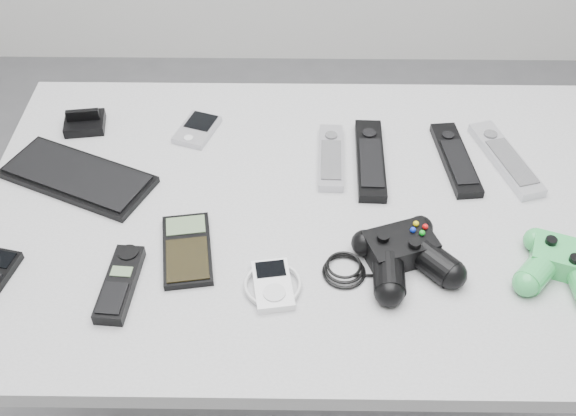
{
  "coord_description": "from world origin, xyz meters",
  "views": [
    {
      "loc": [
        -0.12,
        -0.84,
        1.62
      ],
      "look_at": [
        -0.13,
        -0.02,
        0.81
      ],
      "focal_mm": 42.0,
      "sensor_mm": 36.0,
      "label": 1
    }
  ],
  "objects_px": {
    "calculator": "(187,249)",
    "mp3_player": "(273,284)",
    "remote_black_b": "(456,158)",
    "remote_silver_b": "(506,158)",
    "remote_silver_a": "(331,156)",
    "cordless_handset": "(120,283)",
    "controller_black": "(404,253)",
    "pda": "(197,129)",
    "remote_black_a": "(370,159)",
    "pda_keyboard": "(78,176)",
    "desk": "(310,232)",
    "controller_green": "(564,263)"
  },
  "relations": [
    {
      "from": "calculator",
      "to": "remote_silver_b",
      "type": "bearing_deg",
      "value": 13.39
    },
    {
      "from": "pda_keyboard",
      "to": "remote_black_a",
      "type": "xyz_separation_m",
      "value": [
        0.54,
        0.05,
        0.0
      ]
    },
    {
      "from": "pda",
      "to": "remote_black_a",
      "type": "height_order",
      "value": "remote_black_a"
    },
    {
      "from": "pda",
      "to": "calculator",
      "type": "relative_size",
      "value": 0.65
    },
    {
      "from": "desk",
      "to": "remote_black_b",
      "type": "xyz_separation_m",
      "value": [
        0.27,
        0.12,
        0.08
      ]
    },
    {
      "from": "calculator",
      "to": "controller_black",
      "type": "height_order",
      "value": "controller_black"
    },
    {
      "from": "remote_black_a",
      "to": "controller_black",
      "type": "height_order",
      "value": "controller_black"
    },
    {
      "from": "controller_black",
      "to": "controller_green",
      "type": "distance_m",
      "value": 0.25
    },
    {
      "from": "remote_silver_b",
      "to": "remote_silver_a",
      "type": "bearing_deg",
      "value": 163.41
    },
    {
      "from": "pda_keyboard",
      "to": "cordless_handset",
      "type": "distance_m",
      "value": 0.28
    },
    {
      "from": "pda_keyboard",
      "to": "remote_black_b",
      "type": "bearing_deg",
      "value": 29.14
    },
    {
      "from": "pda",
      "to": "remote_black_a",
      "type": "relative_size",
      "value": 0.45
    },
    {
      "from": "remote_silver_b",
      "to": "controller_green",
      "type": "distance_m",
      "value": 0.27
    },
    {
      "from": "cordless_handset",
      "to": "calculator",
      "type": "relative_size",
      "value": 0.95
    },
    {
      "from": "remote_black_b",
      "to": "cordless_handset",
      "type": "height_order",
      "value": "cordless_handset"
    },
    {
      "from": "remote_silver_a",
      "to": "calculator",
      "type": "bearing_deg",
      "value": -133.95
    },
    {
      "from": "calculator",
      "to": "controller_green",
      "type": "relative_size",
      "value": 1.02
    },
    {
      "from": "controller_black",
      "to": "controller_green",
      "type": "bearing_deg",
      "value": -23.61
    },
    {
      "from": "remote_silver_b",
      "to": "cordless_handset",
      "type": "height_order",
      "value": "cordless_handset"
    },
    {
      "from": "cordless_handset",
      "to": "controller_black",
      "type": "distance_m",
      "value": 0.45
    },
    {
      "from": "remote_silver_a",
      "to": "remote_black_b",
      "type": "bearing_deg",
      "value": 1.27
    },
    {
      "from": "cordless_handset",
      "to": "controller_black",
      "type": "relative_size",
      "value": 0.55
    },
    {
      "from": "pda",
      "to": "remote_black_a",
      "type": "bearing_deg",
      "value": 4.01
    },
    {
      "from": "pda_keyboard",
      "to": "calculator",
      "type": "xyz_separation_m",
      "value": [
        0.22,
        -0.18,
        -0.0
      ]
    },
    {
      "from": "pda",
      "to": "mp3_player",
      "type": "relative_size",
      "value": 1.03
    },
    {
      "from": "remote_black_b",
      "to": "calculator",
      "type": "height_order",
      "value": "remote_black_b"
    },
    {
      "from": "remote_black_a",
      "to": "calculator",
      "type": "height_order",
      "value": "remote_black_a"
    },
    {
      "from": "remote_black_a",
      "to": "controller_black",
      "type": "relative_size",
      "value": 0.84
    },
    {
      "from": "controller_green",
      "to": "controller_black",
      "type": "bearing_deg",
      "value": -164.05
    },
    {
      "from": "pda",
      "to": "controller_green",
      "type": "xyz_separation_m",
      "value": [
        0.62,
        -0.36,
        0.02
      ]
    },
    {
      "from": "pda",
      "to": "controller_black",
      "type": "bearing_deg",
      "value": -23.42
    },
    {
      "from": "remote_black_b",
      "to": "controller_green",
      "type": "height_order",
      "value": "controller_green"
    },
    {
      "from": "desk",
      "to": "cordless_handset",
      "type": "bearing_deg",
      "value": -147.88
    },
    {
      "from": "cordless_handset",
      "to": "remote_black_a",
      "type": "bearing_deg",
      "value": 40.84
    },
    {
      "from": "cordless_handset",
      "to": "calculator",
      "type": "height_order",
      "value": "cordless_handset"
    },
    {
      "from": "pda_keyboard",
      "to": "mp3_player",
      "type": "xyz_separation_m",
      "value": [
        0.37,
        -0.25,
        0.0
      ]
    },
    {
      "from": "pda",
      "to": "remote_black_b",
      "type": "xyz_separation_m",
      "value": [
        0.5,
        -0.09,
        0.0
      ]
    },
    {
      "from": "desk",
      "to": "cordless_handset",
      "type": "relative_size",
      "value": 8.08
    },
    {
      "from": "remote_black_a",
      "to": "calculator",
      "type": "xyz_separation_m",
      "value": [
        -0.32,
        -0.23,
        -0.0
      ]
    },
    {
      "from": "desk",
      "to": "pda",
      "type": "distance_m",
      "value": 0.31
    },
    {
      "from": "calculator",
      "to": "mp3_player",
      "type": "xyz_separation_m",
      "value": [
        0.14,
        -0.07,
        0.0
      ]
    },
    {
      "from": "remote_black_b",
      "to": "remote_silver_b",
      "type": "height_order",
      "value": "remote_silver_b"
    },
    {
      "from": "remote_silver_b",
      "to": "controller_green",
      "type": "relative_size",
      "value": 1.4
    },
    {
      "from": "remote_black_b",
      "to": "controller_green",
      "type": "xyz_separation_m",
      "value": [
        0.12,
        -0.27,
        0.01
      ]
    },
    {
      "from": "calculator",
      "to": "pda",
      "type": "bearing_deg",
      "value": 84.41
    },
    {
      "from": "calculator",
      "to": "controller_green",
      "type": "xyz_separation_m",
      "value": [
        0.6,
        -0.04,
        0.02
      ]
    },
    {
      "from": "cordless_handset",
      "to": "desk",
      "type": "bearing_deg",
      "value": 36.54
    },
    {
      "from": "pda_keyboard",
      "to": "controller_black",
      "type": "bearing_deg",
      "value": 5.64
    },
    {
      "from": "remote_black_b",
      "to": "mp3_player",
      "type": "relative_size",
      "value": 2.09
    },
    {
      "from": "controller_green",
      "to": "pda",
      "type": "bearing_deg",
      "value": 170.14
    }
  ]
}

